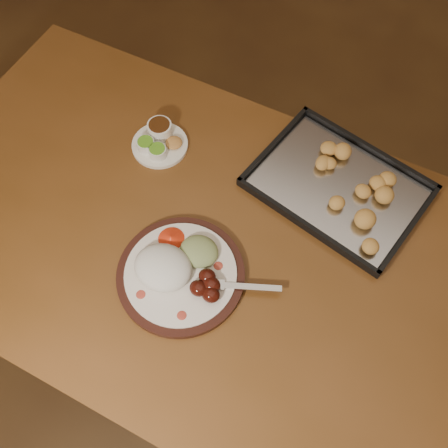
% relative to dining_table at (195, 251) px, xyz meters
% --- Properties ---
extents(ground, '(4.00, 4.00, 0.00)m').
position_rel_dining_table_xyz_m(ground, '(0.17, 0.23, -0.65)').
color(ground, brown).
rests_on(ground, ground).
extents(dining_table, '(1.54, 0.96, 0.75)m').
position_rel_dining_table_xyz_m(dining_table, '(0.00, 0.00, 0.00)').
color(dining_table, brown).
rests_on(dining_table, ground).
extents(dinner_plate, '(0.38, 0.30, 0.07)m').
position_rel_dining_table_xyz_m(dinner_plate, '(0.02, -0.11, 0.12)').
color(dinner_plate, black).
rests_on(dinner_plate, dining_table).
extents(condiment_saucer, '(0.15, 0.15, 0.05)m').
position_rel_dining_table_xyz_m(condiment_saucer, '(-0.20, 0.20, 0.12)').
color(condiment_saucer, white).
rests_on(condiment_saucer, dining_table).
extents(baking_tray, '(0.48, 0.40, 0.04)m').
position_rel_dining_table_xyz_m(baking_tray, '(0.28, 0.27, 0.11)').
color(baking_tray, black).
rests_on(baking_tray, dining_table).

